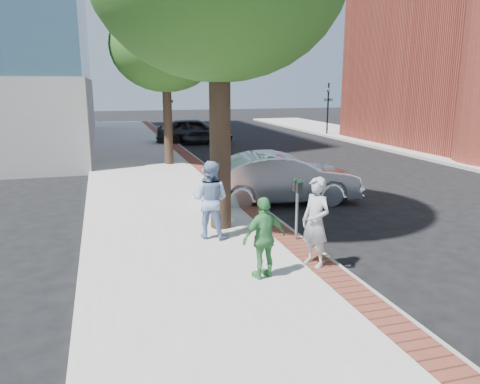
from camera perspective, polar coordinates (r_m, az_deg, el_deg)
name	(u,v)px	position (r m, az deg, el deg)	size (l,w,h in m)	color
ground	(268,255)	(10.52, 3.43, -7.67)	(120.00, 120.00, 0.00)	black
sidewalk	(158,184)	(17.73, -10.00, 0.98)	(5.00, 60.00, 0.15)	#9E9991
brick_strip	(215,178)	(18.08, -3.07, 1.66)	(0.60, 60.00, 0.01)	brown
curb	(224,180)	(18.18, -1.99, 1.47)	(0.10, 60.00, 0.15)	gray
signal_near	(168,107)	(31.57, -8.77, 10.23)	(0.70, 0.15, 3.80)	black
signal_far	(328,105)	(35.08, 10.67, 10.43)	(0.70, 0.15, 3.80)	black
tree_far	(165,47)	(21.50, -9.10, 17.10)	(4.80, 4.80, 7.14)	black
parking_meter	(297,196)	(10.81, 7.00, -0.50)	(0.12, 0.32, 1.47)	gray
person_gray	(316,222)	(9.37, 9.22, -3.66)	(0.66, 0.43, 1.81)	#9A999E
person_officer	(210,200)	(10.99, -3.64, -0.93)	(0.90, 0.70, 1.84)	#7B94BF
person_green	(264,238)	(8.74, 2.98, -5.60)	(0.91, 0.38, 1.56)	#408E4A
sedan_silver	(282,178)	(14.83, 5.09, 1.67)	(1.71, 4.90, 1.61)	silver
bg_car	(194,131)	(29.89, -5.58, 7.43)	(1.95, 4.85, 1.65)	black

